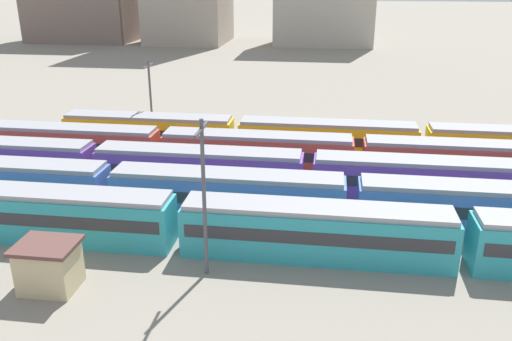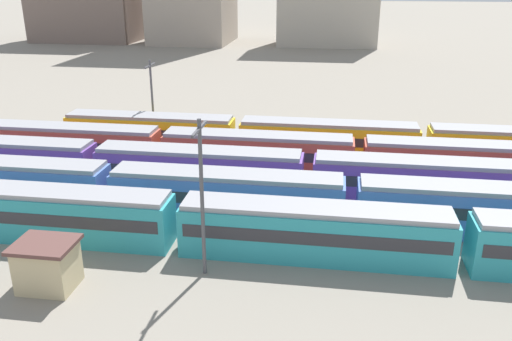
# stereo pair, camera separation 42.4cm
# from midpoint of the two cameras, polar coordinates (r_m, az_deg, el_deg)

# --- Properties ---
(ground_plane) EXTENTS (600.00, 600.00, 0.00)m
(ground_plane) POSITION_cam_midpoint_polar(r_m,az_deg,el_deg) (50.25, -15.52, -1.43)
(ground_plane) COLOR gray
(catenary_pole_0) EXTENTS (0.24, 3.20, 10.18)m
(catenary_pole_0) POSITION_cam_midpoint_polar(r_m,az_deg,el_deg) (32.55, -5.93, -2.27)
(catenary_pole_0) COLOR #4C4C51
(catenary_pole_0) RESTS_ON ground_plane
(catenary_pole_3) EXTENTS (0.24, 3.20, 9.05)m
(catenary_pole_3) POSITION_cam_midpoint_polar(r_m,az_deg,el_deg) (60.57, -11.33, 7.68)
(catenary_pole_3) COLOR #4C4C51
(catenary_pole_3) RESTS_ON ground_plane
(signal_hut) EXTENTS (3.60, 3.00, 3.04)m
(signal_hut) POSITION_cam_midpoint_polar(r_m,az_deg,el_deg) (35.06, -21.45, -9.39)
(signal_hut) COLOR #C6B284
(signal_hut) RESTS_ON ground_plane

